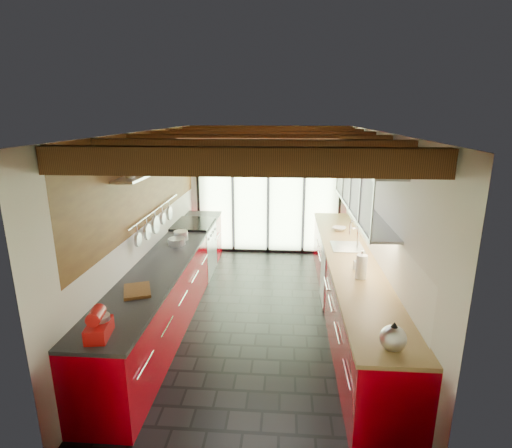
{
  "coord_description": "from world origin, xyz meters",
  "views": [
    {
      "loc": [
        0.35,
        -5.28,
        2.83
      ],
      "look_at": [
        -0.08,
        0.4,
        1.25
      ],
      "focal_mm": 28.0,
      "sensor_mm": 36.0,
      "label": 1
    }
  ],
  "objects_px": {
    "paper_towel": "(361,267)",
    "bowl": "(339,229)",
    "soap_bottle": "(357,263)",
    "kettle": "(393,337)",
    "stand_mixer": "(99,325)"
  },
  "relations": [
    {
      "from": "kettle",
      "to": "paper_towel",
      "type": "relative_size",
      "value": 0.84
    },
    {
      "from": "stand_mixer",
      "to": "bowl",
      "type": "relative_size",
      "value": 1.51
    },
    {
      "from": "kettle",
      "to": "stand_mixer",
      "type": "bearing_deg",
      "value": 179.82
    },
    {
      "from": "stand_mixer",
      "to": "kettle",
      "type": "xyz_separation_m",
      "value": [
        2.54,
        -0.01,
        0.0
      ]
    },
    {
      "from": "stand_mixer",
      "to": "paper_towel",
      "type": "xyz_separation_m",
      "value": [
        2.54,
        1.48,
        0.03
      ]
    },
    {
      "from": "paper_towel",
      "to": "bowl",
      "type": "relative_size",
      "value": 1.56
    },
    {
      "from": "stand_mixer",
      "to": "paper_towel",
      "type": "bearing_deg",
      "value": 30.3
    },
    {
      "from": "kettle",
      "to": "bowl",
      "type": "distance_m",
      "value": 3.54
    },
    {
      "from": "paper_towel",
      "to": "stand_mixer",
      "type": "bearing_deg",
      "value": -149.7
    },
    {
      "from": "paper_towel",
      "to": "soap_bottle",
      "type": "xyz_separation_m",
      "value": [
        0.0,
        0.29,
        -0.06
      ]
    },
    {
      "from": "stand_mixer",
      "to": "kettle",
      "type": "relative_size",
      "value": 1.15
    },
    {
      "from": "kettle",
      "to": "bowl",
      "type": "height_order",
      "value": "kettle"
    },
    {
      "from": "kettle",
      "to": "soap_bottle",
      "type": "height_order",
      "value": "kettle"
    },
    {
      "from": "soap_bottle",
      "to": "stand_mixer",
      "type": "bearing_deg",
      "value": -145.11
    },
    {
      "from": "soap_bottle",
      "to": "bowl",
      "type": "distance_m",
      "value": 1.76
    }
  ]
}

